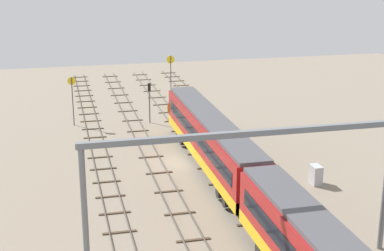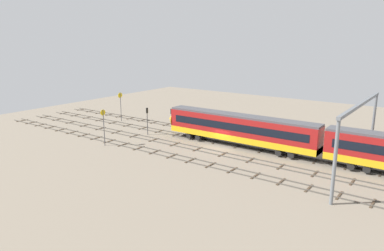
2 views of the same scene
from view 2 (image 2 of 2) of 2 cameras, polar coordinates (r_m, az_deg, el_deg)
The scene contains 12 objects.
ground_plane at distance 54.68m, azimuth 4.19°, elevation -3.53°, with size 102.32×102.32×0.00m, color gray.
track_near_foreground at distance 60.64m, azimuth 7.75°, elevation -1.85°, with size 86.32×2.40×0.16m.
track_with_train at distance 56.63m, azimuth 5.46°, elevation -2.89°, with size 86.32×2.40×0.16m.
track_middle at distance 52.74m, azimuth 2.82°, elevation -4.08°, with size 86.32×2.40×0.16m.
track_second_far at distance 49.01m, azimuth -0.23°, elevation -5.45°, with size 86.32×2.40×0.16m.
train at distance 50.63m, azimuth 19.27°, elevation -2.53°, with size 50.40×3.24×4.80m.
overhead_gantry at distance 46.16m, azimuth 24.76°, elevation 0.69°, with size 0.40×19.70×8.87m.
speed_sign_near_foreground at distance 56.48m, azimuth -13.68°, elevation 0.43°, with size 0.14×0.90×5.60m.
speed_sign_mid_trackside at distance 72.92m, azimuth -11.14°, elevation 3.61°, with size 0.14×1.06×5.70m.
signal_light_trackside_approach at distance 61.69m, azimuth -7.04°, elevation 1.28°, with size 0.31×0.32×4.66m.
signal_light_trackside_departure at distance 64.52m, azimuth -3.25°, elevation 1.49°, with size 0.31×0.32×3.91m.
relay_cabinet at distance 60.04m, azimuth 15.60°, elevation -1.64°, with size 1.28×0.77×1.66m.
Camera 2 is at (-27.32, 44.61, 15.93)m, focal length 34.05 mm.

